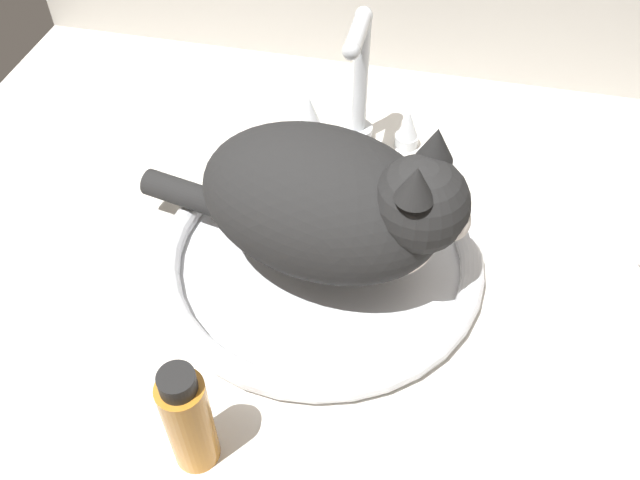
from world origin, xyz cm
name	(u,v)px	position (x,y,z in cm)	size (l,w,h in cm)	color
countertop	(318,247)	(0.00, 0.00, 1.50)	(107.85, 75.07, 3.00)	silver
sink_basin	(320,257)	(1.07, -3.66, 4.19)	(37.07, 37.07, 2.69)	white
faucet	(359,95)	(1.07, 18.86, 10.65)	(16.68, 10.75, 19.42)	silver
cat	(335,203)	(2.70, -3.99, 13.37)	(38.15, 22.63, 18.12)	black
amber_bottle	(188,420)	(-4.83, -28.50, 9.33)	(4.15, 4.15, 13.38)	#C67A23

